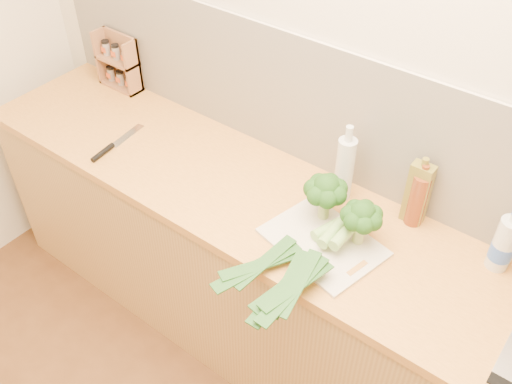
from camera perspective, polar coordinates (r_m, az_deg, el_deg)
room_shell at (r=2.13m, az=10.70°, el=6.45°), size 3.50×3.50×3.50m
counter at (r=2.44m, az=5.20°, el=-10.70°), size 3.20×0.62×0.90m
chopping_board at (r=2.03m, az=6.70°, el=-5.00°), size 0.45×0.37×0.01m
broccoli_left at (r=2.03m, az=7.00°, el=0.18°), size 0.16×0.16×0.19m
broccoli_right at (r=1.96m, az=10.55°, el=-2.39°), size 0.15×0.15×0.18m
leek_front at (r=2.00m, az=5.72°, el=-4.47°), size 0.26×0.65×0.04m
leek_mid at (r=1.95m, az=6.37°, el=-5.49°), size 0.11×0.65×0.04m
leek_back at (r=1.92m, az=7.34°, el=-5.80°), size 0.10×0.62×0.04m
chefs_knife at (r=2.50m, az=-14.48°, el=4.27°), size 0.06×0.31×0.02m
spice_rack at (r=2.87m, az=-13.43°, el=12.33°), size 0.23×0.09×0.27m
oil_tin at (r=2.10m, az=15.85°, el=-0.10°), size 0.08×0.05×0.28m
glass_bottle at (r=2.14m, az=8.86°, el=2.41°), size 0.07×0.07×0.32m
amber_bottle at (r=2.10m, az=15.88°, el=-0.68°), size 0.06×0.06×0.27m
water_bottle at (r=2.05m, az=23.53°, el=-4.89°), size 0.08×0.08×0.24m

